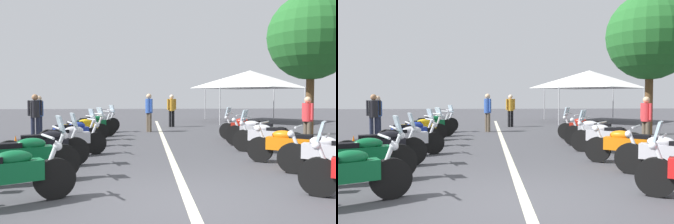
# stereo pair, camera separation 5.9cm
# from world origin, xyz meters

# --- Properties ---
(ground_plane) EXTENTS (80.00, 80.00, 0.00)m
(ground_plane) POSITION_xyz_m (0.00, 0.00, 0.00)
(ground_plane) COLOR #424247
(lane_centre_stripe) EXTENTS (23.39, 0.16, 0.01)m
(lane_centre_stripe) POSITION_xyz_m (5.82, 0.00, 0.00)
(lane_centre_stripe) COLOR beige
(lane_centre_stripe) RESTS_ON ground_plane
(motorcycle_left_row_0) EXTENTS (1.22, 1.95, 1.00)m
(motorcycle_left_row_0) POSITION_xyz_m (0.02, 2.70, 0.46)
(motorcycle_left_row_0) COLOR black
(motorcycle_left_row_0) RESTS_ON ground_plane
(motorcycle_left_row_1) EXTENTS (1.07, 2.00, 1.23)m
(motorcycle_left_row_1) POSITION_xyz_m (1.40, 2.89, 0.48)
(motorcycle_left_row_1) COLOR black
(motorcycle_left_row_1) RESTS_ON ground_plane
(motorcycle_left_row_2) EXTENTS (0.96, 1.93, 1.22)m
(motorcycle_left_row_2) POSITION_xyz_m (2.83, 2.89, 0.47)
(motorcycle_left_row_2) COLOR black
(motorcycle_left_row_2) RESTS_ON ground_plane
(motorcycle_left_row_3) EXTENTS (1.18, 1.96, 0.98)m
(motorcycle_left_row_3) POSITION_xyz_m (4.28, 2.70, 0.45)
(motorcycle_left_row_3) COLOR black
(motorcycle_left_row_3) RESTS_ON ground_plane
(motorcycle_left_row_4) EXTENTS (1.12, 1.80, 1.19)m
(motorcycle_left_row_4) POSITION_xyz_m (5.87, 2.92, 0.46)
(motorcycle_left_row_4) COLOR black
(motorcycle_left_row_4) RESTS_ON ground_plane
(motorcycle_left_row_5) EXTENTS (1.34, 1.84, 1.19)m
(motorcycle_left_row_5) POSITION_xyz_m (7.37, 2.91, 0.46)
(motorcycle_left_row_5) COLOR black
(motorcycle_left_row_5) RESTS_ON ground_plane
(motorcycle_left_row_6) EXTENTS (1.17, 1.84, 1.02)m
(motorcycle_left_row_6) POSITION_xyz_m (8.74, 2.73, 0.47)
(motorcycle_left_row_6) COLOR black
(motorcycle_left_row_6) RESTS_ON ground_plane
(motorcycle_left_row_7) EXTENTS (1.18, 1.82, 1.21)m
(motorcycle_left_row_7) POSITION_xyz_m (10.33, 2.72, 0.47)
(motorcycle_left_row_7) COLOR black
(motorcycle_left_row_7) RESTS_ON ground_plane
(motorcycle_right_row_1) EXTENTS (1.37, 1.81, 1.00)m
(motorcycle_right_row_1) POSITION_xyz_m (1.49, -2.97, 0.46)
(motorcycle_right_row_1) COLOR black
(motorcycle_right_row_1) RESTS_ON ground_plane
(motorcycle_right_row_2) EXTENTS (1.33, 1.75, 0.99)m
(motorcycle_right_row_2) POSITION_xyz_m (2.80, -2.68, 0.45)
(motorcycle_right_row_2) COLOR black
(motorcycle_right_row_2) RESTS_ON ground_plane
(motorcycle_right_row_3) EXTENTS (1.31, 1.75, 1.21)m
(motorcycle_right_row_3) POSITION_xyz_m (4.46, -2.71, 0.46)
(motorcycle_right_row_3) COLOR black
(motorcycle_right_row_3) RESTS_ON ground_plane
(motorcycle_right_row_4) EXTENTS (1.11, 1.88, 1.01)m
(motorcycle_right_row_4) POSITION_xyz_m (5.76, -2.84, 0.46)
(motorcycle_right_row_4) COLOR black
(motorcycle_right_row_4) RESTS_ON ground_plane
(motorcycle_right_row_5) EXTENTS (1.26, 1.79, 1.20)m
(motorcycle_right_row_5) POSITION_xyz_m (7.35, -2.94, 0.46)
(motorcycle_right_row_5) COLOR black
(motorcycle_right_row_5) RESTS_ON ground_plane
(traffic_cone_0) EXTENTS (0.36, 0.36, 0.61)m
(traffic_cone_0) POSITION_xyz_m (3.90, 3.91, 0.29)
(traffic_cone_0) COLOR orange
(traffic_cone_0) RESTS_ON ground_plane
(bystander_0) EXTENTS (0.52, 0.32, 1.58)m
(bystander_0) POSITION_xyz_m (5.98, -4.58, 0.92)
(bystander_0) COLOR brown
(bystander_0) RESTS_ON ground_plane
(bystander_1) EXTENTS (0.37, 0.43, 1.61)m
(bystander_1) POSITION_xyz_m (9.16, 4.90, 0.94)
(bystander_1) COLOR #1E2338
(bystander_1) RESTS_ON ground_plane
(bystander_2) EXTENTS (0.32, 0.46, 1.67)m
(bystander_2) POSITION_xyz_m (7.97, 4.68, 0.98)
(bystander_2) COLOR #1E2338
(bystander_2) RESTS_ON ground_plane
(bystander_3) EXTENTS (0.47, 0.32, 1.71)m
(bystander_3) POSITION_xyz_m (10.68, 0.52, 1.00)
(bystander_3) COLOR brown
(bystander_3) RESTS_ON ground_plane
(bystander_4) EXTENTS (0.32, 0.49, 1.69)m
(bystander_4) POSITION_xyz_m (13.19, -0.68, 0.99)
(bystander_4) COLOR black
(bystander_4) RESTS_ON ground_plane
(roadside_tree_1) EXTENTS (3.55, 3.55, 5.83)m
(roadside_tree_1) POSITION_xyz_m (9.12, -6.14, 4.04)
(roadside_tree_1) COLOR brown
(roadside_tree_1) RESTS_ON ground_plane
(event_tent) EXTENTS (5.36, 5.36, 3.20)m
(event_tent) POSITION_xyz_m (16.56, -5.84, 2.65)
(event_tent) COLOR white
(event_tent) RESTS_ON ground_plane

